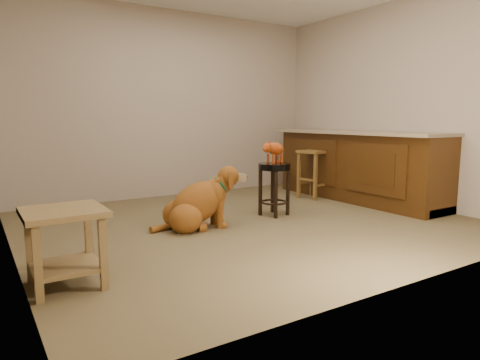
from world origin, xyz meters
TOP-DOWN VIEW (x-y plane):
  - floor at (0.00, 0.00)m, footprint 4.50×4.00m
  - room_shell at (0.00, 0.00)m, footprint 4.54×4.04m
  - cabinet_run at (1.94, 0.30)m, footprint 0.70×2.56m
  - padded_stool at (0.43, 0.15)m, footprint 0.38×0.38m
  - wood_stool at (1.55, 0.73)m, footprint 0.42×0.42m
  - side_table at (-2.00, -0.80)m, footprint 0.50×0.50m
  - golden_retriever at (-0.58, 0.09)m, footprint 1.04×0.55m
  - tabby_kitten at (0.42, 0.15)m, footprint 0.43×0.25m

SIDE VIEW (x-z plane):
  - floor at x=0.00m, z-range -0.01..0.01m
  - golden_retriever at x=-0.58m, z-range -0.08..0.58m
  - side_table at x=-2.00m, z-range 0.08..0.60m
  - wood_stool at x=1.55m, z-range 0.01..0.68m
  - padded_stool at x=0.43m, z-range 0.13..0.73m
  - cabinet_run at x=1.94m, z-range -0.03..0.91m
  - tabby_kitten at x=0.42m, z-range 0.61..0.90m
  - room_shell at x=0.00m, z-range 0.37..2.99m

